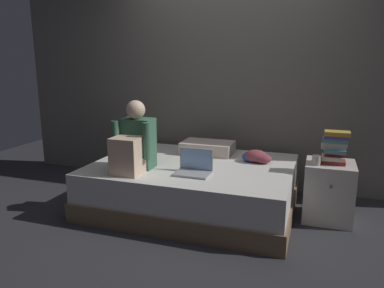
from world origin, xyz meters
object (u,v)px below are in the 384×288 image
Objects in this scene: person_sitting at (134,144)px; clothes_pile at (256,157)px; pillow at (208,148)px; book_stack at (335,147)px; laptop at (194,168)px; mug at (316,160)px; nightstand at (328,191)px; bed at (193,186)px.

clothes_pile is (1.05, 0.64, -0.19)m from person_sitting.
pillow is 1.35m from book_stack.
laptop is at bearing -129.94° from clothes_pile.
person_sitting is at bearing -165.95° from mug.
nightstand is 0.37m from mug.
person_sitting is 7.28× the size of mug.
book_stack is at bearing 16.00° from person_sitting.
book_stack reaches higher than pillow.
book_stack is at bearing -10.33° from clothes_pile.
pillow is at bearing 161.74° from clothes_pile.
pillow is 1.23m from mug.
book_stack is (1.78, 0.51, -0.01)m from person_sitting.
clothes_pile is at bearing 169.67° from book_stack.
laptop reaches higher than mug.
pillow is at bearing 159.80° from mug.
laptop is (-1.19, -0.46, 0.24)m from nightstand.
pillow reaches higher than nightstand.
pillow is 0.60m from clothes_pile.
nightstand is 1.89m from person_sitting.
person_sitting is (-0.46, -0.38, 0.49)m from bed.
laptop reaches higher than pillow.
person_sitting is 2.05× the size of laptop.
mug is at bearing -22.06° from clothes_pile.
laptop reaches higher than clothes_pile.
laptop is at bearing -82.88° from pillow.
mug reaches higher than clothes_pile.
book_stack is (1.32, 0.13, 0.48)m from bed.
book_stack is 3.36× the size of mug.
pillow is at bearing 166.11° from book_stack.
person_sitting is 2.17× the size of book_stack.
person_sitting reaches higher than mug.
person_sitting is 0.98m from pillow.
pillow reaches higher than clothes_pile.
laptop is 1.05× the size of clothes_pile.
nightstand is (1.30, 0.15, 0.05)m from bed.
bed is at bearing 109.95° from laptop.
nightstand is 0.85× the size of person_sitting.
mug is at bearing 17.61° from laptop.
bed is 0.71m from clothes_pile.
bed is 0.54m from pillow.
book_stack is 0.99× the size of clothes_pile.
pillow is at bearing 60.20° from person_sitting.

